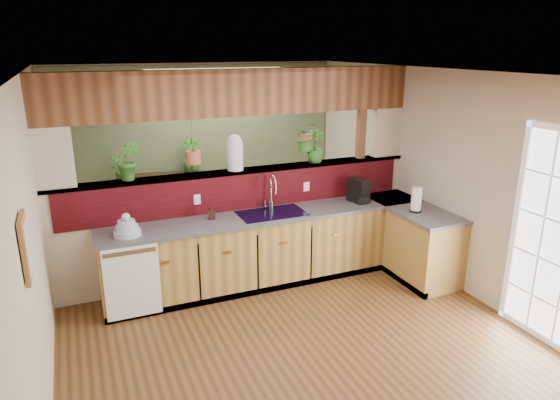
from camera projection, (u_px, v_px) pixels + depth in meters
name	position (u px, v px, depth m)	size (l,w,h in m)	color
ground	(285.00, 321.00, 5.40)	(4.60, 7.00, 0.01)	#54351A
ceiling	(285.00, 75.00, 4.63)	(4.60, 7.00, 0.01)	brown
wall_back	(199.00, 146.00, 8.09)	(4.60, 0.02, 2.60)	beige
wall_left	(32.00, 241.00, 4.16)	(0.02, 7.00, 2.60)	beige
wall_right	(464.00, 184.00, 5.87)	(0.02, 7.00, 2.60)	beige
pass_through_partition	(244.00, 185.00, 6.25)	(4.60, 0.21, 2.60)	beige
pass_through_ledge	(242.00, 171.00, 6.18)	(4.60, 0.21, 0.04)	brown
header_beam	(240.00, 93.00, 5.90)	(4.60, 0.15, 0.55)	brown
sage_backwall	(200.00, 146.00, 8.08)	(4.55, 0.02, 2.55)	#5E714D
countertop	(318.00, 243.00, 6.35)	(4.14, 1.52, 0.90)	olive
dishwasher	(132.00, 282.00, 5.30)	(0.58, 0.03, 0.82)	white
navy_sink	(272.00, 219.00, 6.11)	(0.82, 0.50, 0.18)	black
french_door	(555.00, 243.00, 4.79)	(0.06, 1.02, 2.16)	white
framed_print	(26.00, 247.00, 3.39)	(0.04, 0.35, 0.45)	olive
faucet	(272.00, 191.00, 6.18)	(0.19, 0.19, 0.44)	#B7B7B2
dish_stack	(127.00, 229.00, 5.35)	(0.29, 0.29, 0.26)	#A8BAD9
soap_dispenser	(212.00, 212.00, 5.86)	(0.08, 0.08, 0.17)	#3D2416
coffee_maker	(359.00, 191.00, 6.48)	(0.17, 0.28, 0.31)	black
paper_towel	(416.00, 200.00, 6.11)	(0.15, 0.15, 0.33)	black
glass_jar	(235.00, 152.00, 6.08)	(0.20, 0.20, 0.44)	silver
ledge_plant_left	(129.00, 160.00, 5.61)	(0.26, 0.21, 0.46)	#2E6724
ledge_plant_right	(315.00, 146.00, 6.49)	(0.24, 0.24, 0.42)	#2E6724
hanging_plant_a	(192.00, 144.00, 5.84)	(0.24, 0.20, 0.53)	brown
hanging_plant_b	(306.00, 125.00, 6.35)	(0.40, 0.38, 0.48)	brown
shelving_console	(164.00, 202.00, 7.87)	(1.32, 0.35, 0.88)	black
shelf_plant_a	(118.00, 166.00, 7.44)	(0.21, 0.14, 0.40)	#2E6724
shelf_plant_b	(191.00, 156.00, 7.83)	(0.29, 0.29, 0.51)	#2E6724
floor_plant	(262.00, 215.00, 7.52)	(0.75, 0.65, 0.83)	#2E6724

